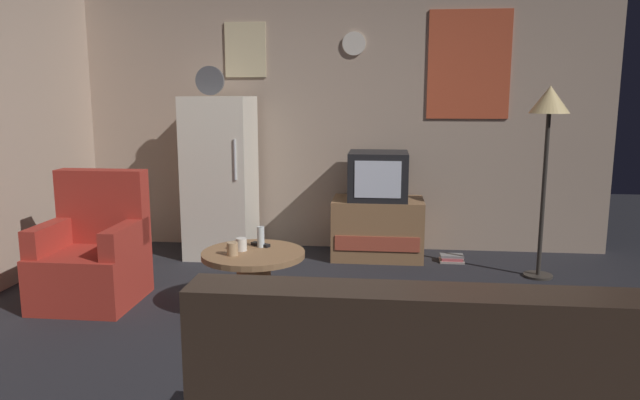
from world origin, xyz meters
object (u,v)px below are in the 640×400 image
object	(u,v)px
standing_lamp	(549,115)
fridge	(221,177)
wine_glass	(261,237)
mug_ceramic_tan	(232,249)
coffee_table	(254,282)
remote_control	(261,245)
tv_stand	(378,228)
crt_tv	(378,176)
book_stack	(452,258)
armchair	(93,256)
mug_ceramic_white	(241,244)

from	to	relation	value
standing_lamp	fridge	bearing A→B (deg)	171.80
wine_glass	mug_ceramic_tan	distance (m)	0.28
standing_lamp	coffee_table	bearing A→B (deg)	-154.08
mug_ceramic_tan	remote_control	distance (m)	0.30
fridge	tv_stand	bearing A→B (deg)	2.14
remote_control	crt_tv	bearing A→B (deg)	89.09
coffee_table	remote_control	xyz separation A→B (m)	(0.02, 0.15, 0.23)
tv_stand	mug_ceramic_tan	world-z (taller)	tv_stand
crt_tv	remote_control	distance (m)	1.64
coffee_table	book_stack	world-z (taller)	coffee_table
standing_lamp	remote_control	bearing A→B (deg)	-157.24
tv_stand	standing_lamp	bearing A→B (deg)	-18.85
standing_lamp	remote_control	size ratio (longest dim) A/B	10.60
book_stack	crt_tv	bearing A→B (deg)	173.38
book_stack	tv_stand	bearing A→B (deg)	173.27
tv_stand	wine_glass	distance (m)	1.65
crt_tv	mug_ceramic_tan	distance (m)	1.93
fridge	book_stack	size ratio (longest dim) A/B	8.07
mug_ceramic_tan	armchair	world-z (taller)	armchair
tv_stand	wine_glass	xyz separation A→B (m)	(-0.82, -1.41, 0.24)
mug_ceramic_tan	crt_tv	bearing A→B (deg)	59.75
mug_ceramic_tan	armchair	xyz separation A→B (m)	(-1.12, 0.23, -0.15)
mug_ceramic_tan	mug_ceramic_white	bearing A→B (deg)	75.86
book_stack	mug_ceramic_tan	bearing A→B (deg)	-136.46
fridge	coffee_table	size ratio (longest dim) A/B	2.46
crt_tv	mug_ceramic_white	size ratio (longest dim) A/B	6.00
wine_glass	tv_stand	bearing A→B (deg)	59.88
crt_tv	mug_ceramic_tan	world-z (taller)	crt_tv
standing_lamp	book_stack	distance (m)	1.54
standing_lamp	remote_control	world-z (taller)	standing_lamp
fridge	tv_stand	distance (m)	1.56
coffee_table	mug_ceramic_tan	size ratio (longest dim) A/B	8.00
coffee_table	armchair	xyz separation A→B (m)	(-1.24, 0.12, 0.12)
crt_tv	remote_control	size ratio (longest dim) A/B	3.60
tv_stand	coffee_table	size ratio (longest dim) A/B	1.17
book_stack	fridge	bearing A→B (deg)	179.32
crt_tv	wine_glass	world-z (taller)	crt_tv
armchair	standing_lamp	bearing A→B (deg)	15.43
fridge	tv_stand	xyz separation A→B (m)	(1.48, 0.06, -0.48)
mug_ceramic_white	armchair	world-z (taller)	armchair
mug_ceramic_white	armchair	bearing A→B (deg)	174.72
tv_stand	book_stack	distance (m)	0.73
tv_stand	armchair	xyz separation A→B (m)	(-2.08, -1.42, 0.06)
mug_ceramic_white	mug_ceramic_tan	xyz separation A→B (m)	(-0.03, -0.13, 0.00)
crt_tv	fridge	bearing A→B (deg)	-177.89
standing_lamp	mug_ceramic_tan	distance (m)	2.75
tv_stand	book_stack	world-z (taller)	tv_stand
standing_lamp	armchair	distance (m)	3.72
standing_lamp	coffee_table	xyz separation A→B (m)	(-2.21, -1.07, -1.14)
coffee_table	wine_glass	world-z (taller)	wine_glass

